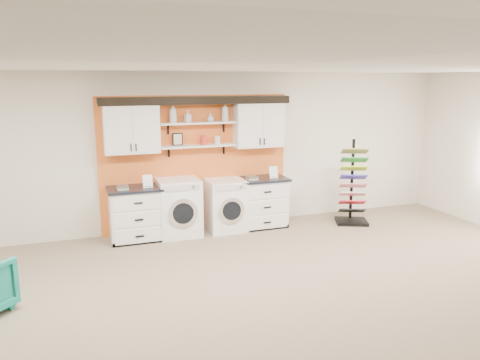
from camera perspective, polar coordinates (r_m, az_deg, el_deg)
name	(u,v)px	position (r m, az deg, el deg)	size (l,w,h in m)	color
floor	(291,335)	(5.27, 6.18, -18.24)	(10.00, 10.00, 0.00)	#8C755E
ceiling	(297,64)	(4.55, 7.00, 13.85)	(10.00, 10.00, 0.00)	white
wall_back	(195,152)	(8.42, -5.45, 3.46)	(10.00, 10.00, 0.00)	silver
accent_panel	(196,163)	(8.42, -5.37, 2.09)	(3.40, 0.07, 2.40)	orange
upper_cabinet_left	(131,128)	(7.96, -13.11, 6.19)	(0.90, 0.35, 0.84)	white
upper_cabinet_right	(259,124)	(8.51, 2.27, 6.86)	(0.90, 0.35, 0.84)	white
shelf_lower	(198,146)	(8.21, -5.13, 4.17)	(1.32, 0.28, 0.03)	white
shelf_upper	(198,123)	(8.16, -5.18, 6.95)	(1.32, 0.28, 0.03)	white
crown_molding	(197,100)	(8.15, -5.26, 9.74)	(3.30, 0.41, 0.13)	black
picture_frame	(178,139)	(8.16, -7.62, 4.95)	(0.18, 0.02, 0.22)	black
canister_red	(204,140)	(8.22, -4.46, 4.86)	(0.11, 0.11, 0.16)	red
canister_cream	(217,140)	(8.29, -2.79, 4.87)	(0.10, 0.10, 0.14)	silver
base_cabinet_left	(137,214)	(8.07, -12.50, -4.01)	(0.93, 0.66, 0.91)	white
base_cabinet_right	(261,202)	(8.62, 2.57, -2.70)	(0.93, 0.66, 0.91)	white
washer	(179,207)	(8.17, -7.47, -3.32)	(0.71, 0.71, 0.99)	white
dryer	(226,205)	(8.39, -1.76, -3.07)	(0.66, 0.71, 0.92)	white
sample_rack	(352,196)	(9.04, 13.54, -1.97)	(0.72, 0.67, 1.58)	black
soap_bottle_a	(173,113)	(8.06, -8.18, 8.07)	(0.12, 0.13, 0.32)	silver
soap_bottle_b	(188,116)	(8.11, -6.40, 7.71)	(0.09, 0.09, 0.20)	silver
soap_bottle_c	(210,117)	(8.22, -3.64, 7.62)	(0.11, 0.11, 0.14)	silver
soap_bottle_d	(225,112)	(8.29, -1.84, 8.32)	(0.13, 0.13, 0.33)	silver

